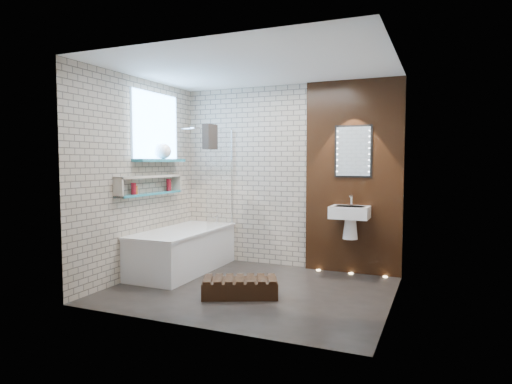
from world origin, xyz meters
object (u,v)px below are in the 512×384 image
at_px(washbasin, 350,217).
at_px(walnut_step, 240,288).
at_px(bathtub, 183,250).
at_px(led_mirror, 353,151).
at_px(bath_screen, 220,178).

distance_m(washbasin, walnut_step, 1.81).
bearing_deg(bathtub, washbasin, 16.01).
distance_m(led_mirror, walnut_step, 2.38).
height_order(bathtub, bath_screen, bath_screen).
bearing_deg(bathtub, walnut_step, -31.59).
bearing_deg(bathtub, led_mirror, 19.78).
height_order(bathtub, washbasin, washbasin).
xyz_separation_m(bath_screen, washbasin, (1.82, 0.18, -0.49)).
bearing_deg(bath_screen, led_mirror, 10.66).
bearing_deg(washbasin, bath_screen, -174.22).
relative_size(washbasin, walnut_step, 0.69).
xyz_separation_m(bathtub, bath_screen, (0.35, 0.44, 0.99)).
height_order(bath_screen, led_mirror, led_mirror).
relative_size(bathtub, bath_screen, 1.24).
height_order(washbasin, walnut_step, washbasin).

